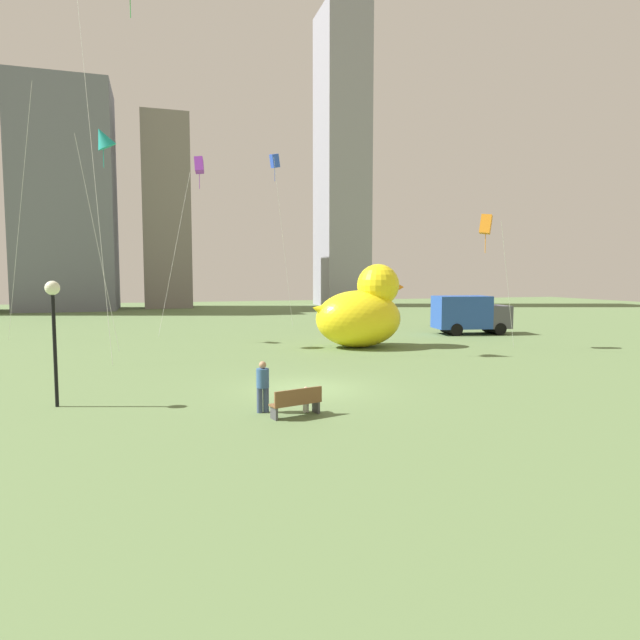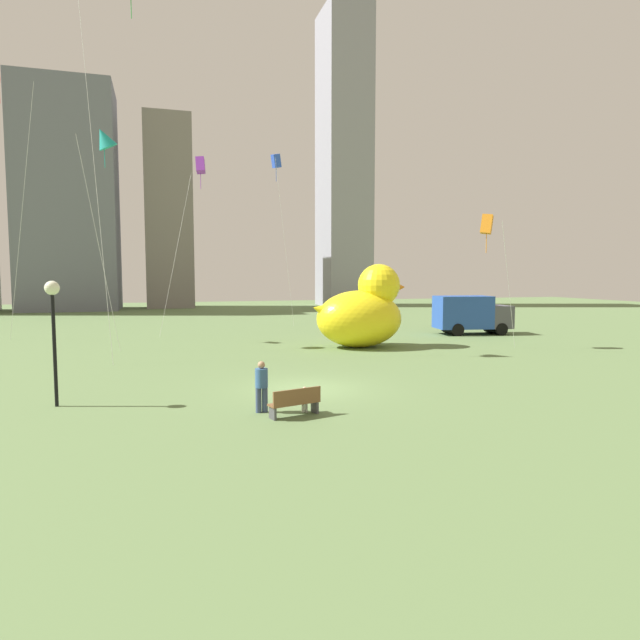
# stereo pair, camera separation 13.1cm
# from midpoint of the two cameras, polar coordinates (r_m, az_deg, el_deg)

# --- Properties ---
(ground_plane) EXTENTS (140.00, 140.00, 0.00)m
(ground_plane) POSITION_cam_midpoint_polar(r_m,az_deg,el_deg) (21.17, -1.52, -7.28)
(ground_plane) COLOR #5B7545
(park_bench) EXTENTS (1.73, 0.88, 0.90)m
(park_bench) POSITION_cam_midpoint_polar(r_m,az_deg,el_deg) (17.07, -2.69, -8.60)
(park_bench) COLOR brown
(park_bench) RESTS_ON ground
(person_adult) EXTENTS (0.41, 0.41, 1.67)m
(person_adult) POSITION_cam_midpoint_polar(r_m,az_deg,el_deg) (17.57, -6.28, -6.76)
(person_adult) COLOR #38476B
(person_adult) RESTS_ON ground
(person_child) EXTENTS (0.21, 0.21, 0.84)m
(person_child) POSITION_cam_midpoint_polar(r_m,az_deg,el_deg) (17.57, -1.73, -8.25)
(person_child) COLOR silver
(person_child) RESTS_ON ground
(giant_inflatable_duck) EXTENTS (6.13, 3.93, 5.08)m
(giant_inflatable_duck) POSITION_cam_midpoint_polar(r_m,az_deg,el_deg) (33.06, 4.33, 0.86)
(giant_inflatable_duck) COLOR yellow
(giant_inflatable_duck) RESTS_ON ground
(lamppost) EXTENTS (0.48, 0.48, 4.23)m
(lamppost) POSITION_cam_midpoint_polar(r_m,az_deg,el_deg) (19.99, -26.50, 1.03)
(lamppost) COLOR black
(lamppost) RESTS_ON ground
(box_truck) EXTENTS (5.78, 3.09, 2.85)m
(box_truck) POSITION_cam_midpoint_polar(r_m,az_deg,el_deg) (41.74, 15.40, 0.52)
(box_truck) COLOR #264CA5
(box_truck) RESTS_ON ground
(city_skyline) EXTENTS (54.24, 10.48, 40.91)m
(city_skyline) POSITION_cam_midpoint_polar(r_m,az_deg,el_deg) (74.93, -19.67, 13.82)
(city_skyline) COLOR #9E938C
(city_skyline) RESTS_ON ground
(kite_purple) EXTENTS (3.50, 3.63, 12.97)m
(kite_purple) POSITION_cam_midpoint_polar(r_m,az_deg,el_deg) (41.52, -12.77, 15.54)
(kite_purple) COLOR silver
(kite_purple) RESTS_ON ground
(kite_blue) EXTENTS (1.87, 1.87, 14.63)m
(kite_blue) POSITION_cam_midpoint_polar(r_m,az_deg,el_deg) (47.54, -4.87, 16.27)
(kite_blue) COLOR silver
(kite_blue) RESTS_ON ground
(kite_teal) EXTENTS (2.32, 2.21, 13.13)m
(kite_teal) POSITION_cam_midpoint_polar(r_m,az_deg,el_deg) (35.62, -22.05, 17.35)
(kite_teal) COLOR silver
(kite_teal) RESTS_ON ground
(kite_red) EXTENTS (2.42, 2.54, 17.55)m
(kite_red) POSITION_cam_midpoint_polar(r_m,az_deg,el_deg) (42.13, -30.81, 19.91)
(kite_red) COLOR silver
(kite_red) RESTS_ON ground
(kite_orange) EXTENTS (2.47, 2.40, 8.02)m
(kite_orange) POSITION_cam_midpoint_polar(r_m,az_deg,el_deg) (33.98, 17.01, 9.58)
(kite_orange) COLOR silver
(kite_orange) RESTS_ON ground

